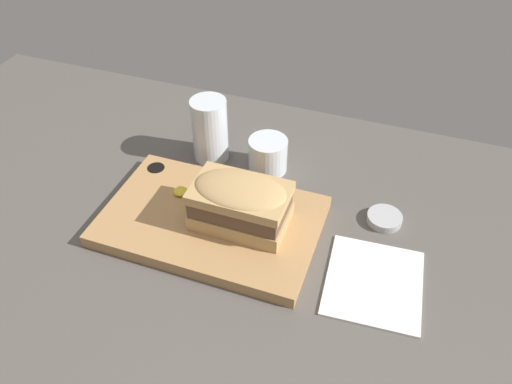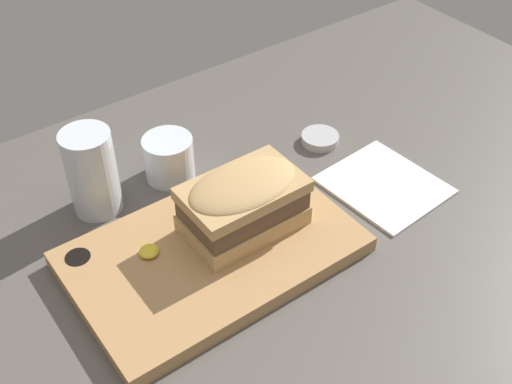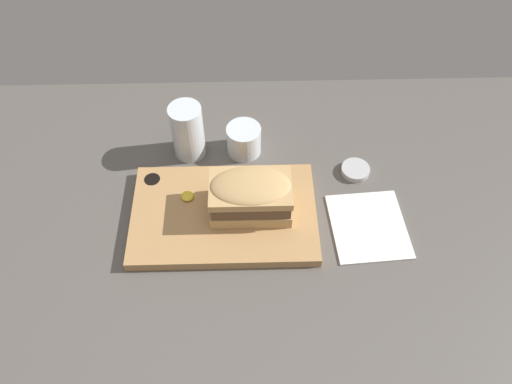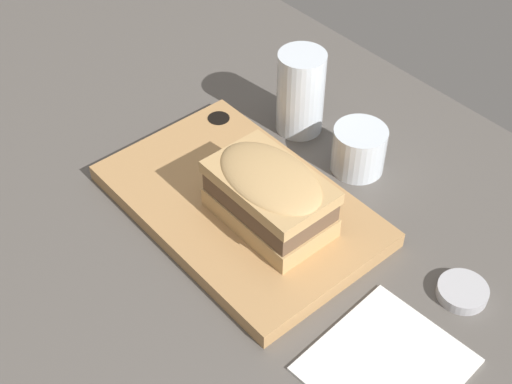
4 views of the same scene
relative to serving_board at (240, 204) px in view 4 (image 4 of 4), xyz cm
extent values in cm
cube|color=#56514C|center=(2.54, -5.96, -2.12)|extent=(152.22, 92.86, 2.00)
cube|color=tan|center=(0.09, -0.05, 0.00)|extent=(35.95, 23.02, 2.23)
cylinder|color=black|center=(-14.66, 8.24, 0.61)|extent=(3.22, 3.22, 1.11)
cube|color=tan|center=(5.32, 0.44, 2.49)|extent=(15.39, 9.49, 2.76)
cube|color=brown|center=(5.32, 0.44, 5.29)|extent=(14.77, 9.11, 2.86)
cube|color=tan|center=(5.32, 0.44, 7.55)|extent=(15.39, 9.49, 1.65)
ellipsoid|color=tan|center=(5.32, 0.44, 8.24)|extent=(15.08, 9.30, 2.48)
ellipsoid|color=yellow|center=(-7.13, 3.39, 1.62)|extent=(2.54, 2.54, 1.01)
cylinder|color=silver|center=(-7.54, 17.65, 5.21)|extent=(6.86, 6.86, 12.65)
cylinder|color=silver|center=(-7.54, 17.65, 1.93)|extent=(6.04, 6.04, 5.69)
cylinder|color=silver|center=(4.18, 17.70, 2.18)|extent=(7.38, 7.38, 6.60)
cylinder|color=#33050F|center=(4.18, 17.70, 1.21)|extent=(6.65, 6.65, 4.25)
cube|color=white|center=(28.21, -2.93, -0.92)|extent=(15.38, 16.89, 0.40)
cylinder|color=#B2B2B7|center=(27.57, 10.85, -0.42)|extent=(5.97, 5.97, 1.39)
camera|label=1|loc=(27.19, -53.21, 60.02)|focal=35.00mm
camera|label=2|loc=(-29.05, -49.44, 60.25)|focal=45.00mm
camera|label=3|loc=(4.96, -55.74, 80.49)|focal=35.00mm
camera|label=4|loc=(50.66, -40.66, 65.86)|focal=50.00mm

